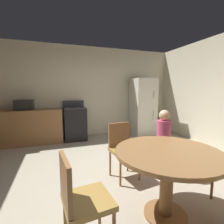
# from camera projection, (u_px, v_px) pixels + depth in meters

# --- Properties ---
(ground_plane) EXTENTS (14.00, 14.00, 0.00)m
(ground_plane) POSITION_uv_depth(u_px,v_px,m) (114.00, 180.00, 2.57)
(ground_plane) COLOR #A89E89
(wall_back) EXTENTS (6.06, 0.12, 2.70)m
(wall_back) POSITION_uv_depth(u_px,v_px,m) (83.00, 92.00, 5.04)
(wall_back) COLOR beige
(wall_back) RESTS_ON ground
(kitchen_counter) EXTENTS (2.06, 0.60, 0.90)m
(kitchen_counter) POSITION_uv_depth(u_px,v_px,m) (21.00, 127.00, 4.24)
(kitchen_counter) COLOR olive
(kitchen_counter) RESTS_ON ground
(oven_range) EXTENTS (0.60, 0.60, 1.10)m
(oven_range) POSITION_uv_depth(u_px,v_px,m) (75.00, 123.00, 4.68)
(oven_range) COLOR black
(oven_range) RESTS_ON ground
(refrigerator) EXTENTS (0.68, 0.68, 1.76)m
(refrigerator) POSITION_uv_depth(u_px,v_px,m) (143.00, 107.00, 5.26)
(refrigerator) COLOR silver
(refrigerator) RESTS_ON ground
(microwave) EXTENTS (0.44, 0.32, 0.26)m
(microwave) POSITION_uv_depth(u_px,v_px,m) (24.00, 105.00, 4.20)
(microwave) COLOR black
(microwave) RESTS_ON kitchen_counter
(dining_table) EXTENTS (1.13, 1.13, 0.76)m
(dining_table) POSITION_uv_depth(u_px,v_px,m) (167.00, 165.00, 1.78)
(dining_table) COLOR olive
(dining_table) RESTS_ON ground
(chair_west) EXTENTS (0.44, 0.44, 0.87)m
(chair_west) POSITION_uv_depth(u_px,v_px,m) (80.00, 198.00, 1.38)
(chair_west) COLOR olive
(chair_west) RESTS_ON ground
(chair_north) EXTENTS (0.45, 0.45, 0.87)m
(chair_north) POSITION_uv_depth(u_px,v_px,m) (122.00, 146.00, 2.64)
(chair_north) COLOR olive
(chair_north) RESTS_ON ground
(person_child) EXTENTS (0.30, 0.30, 1.09)m
(person_child) POSITION_uv_depth(u_px,v_px,m) (163.00, 141.00, 2.66)
(person_child) COLOR #8C337A
(person_child) RESTS_ON ground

